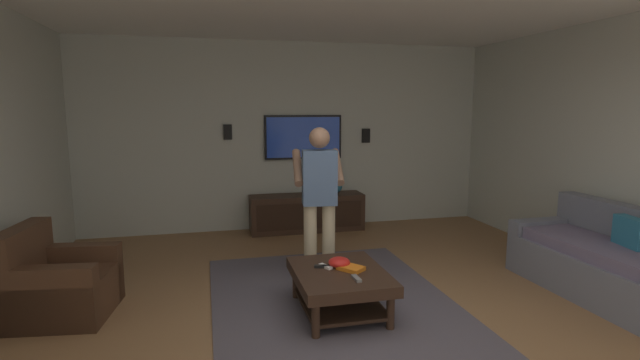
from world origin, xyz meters
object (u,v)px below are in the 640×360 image
remote_white (326,266)px  book (351,268)px  vase_round (335,186)px  wall_speaker_right (228,132)px  tv (303,137)px  coffee_table (340,282)px  person_standing (319,194)px  bowl (339,262)px  wall_speaker_left (366,136)px  remote_black (323,266)px  armchair (58,286)px  couch (610,265)px  remote_grey (356,278)px  media_console (307,213)px

remote_white → book: 0.24m
vase_round → wall_speaker_right: bearing=82.0°
wall_speaker_right → tv: bearing=-90.7°
coffee_table → remote_white: size_ratio=6.67×
tv → book: 3.31m
person_standing → bowl: 0.96m
remote_white → wall_speaker_left: 3.52m
book → bowl: bearing=-1.3°
person_standing → remote_black: size_ratio=10.93×
remote_white → wall_speaker_right: (3.06, 0.70, 1.08)m
armchair → remote_black: 2.36m
remote_white → book: size_ratio=0.68×
couch → wall_speaker_right: size_ratio=8.73×
bowl → remote_white: (0.01, 0.13, -0.03)m
remote_grey → wall_speaker_right: (3.41, 0.88, 1.08)m
coffee_table → remote_black: remote_black is taller
remote_white → wall_speaker_right: wall_speaker_right is taller
person_standing → coffee_table: bearing=-175.1°
media_console → book: bearing=-4.3°
remote_white → remote_black: size_ratio=1.00×
tv → remote_grey: size_ratio=7.88×
vase_round → couch: bearing=-148.9°
remote_grey → bowl: bearing=-174.0°
couch → tv: size_ratio=1.62×
remote_white → armchair: bearing=54.6°
bowl → book: bearing=-143.2°
wall_speaker_right → couch: bearing=-134.3°
couch → coffee_table: (0.24, 2.69, -0.02)m
remote_grey → vase_round: (3.19, -0.70, 0.25)m
bowl → wall_speaker_right: (3.07, 0.83, 1.04)m
wall_speaker_right → media_console: bearing=-102.7°
book → person_standing: bearing=-34.1°
coffee_table → bowl: bowl is taller
book → tv: bearing=-42.2°
coffee_table → vase_round: 3.06m
vase_round → wall_speaker_right: (0.22, 1.57, 0.83)m
wall_speaker_right → coffee_table: bearing=-165.7°
coffee_table → media_console: bearing=-6.3°
remote_white → tv: bearing=-32.8°
person_standing → remote_white: (-0.82, 0.14, -0.52)m
coffee_table → remote_grey: size_ratio=6.67×
couch → coffee_table: size_ratio=1.92×
bowl → remote_grey: size_ratio=1.34×
remote_white → vase_round: 2.98m
wall_speaker_right → bowl: bearing=-164.9°
remote_white → remote_grey: (-0.36, -0.18, 0.00)m
remote_black → book: bearing=170.3°
coffee_table → tv: 3.35m
wall_speaker_right → vase_round: bearing=-98.0°
tv → wall_speaker_right: (0.01, 1.13, 0.09)m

